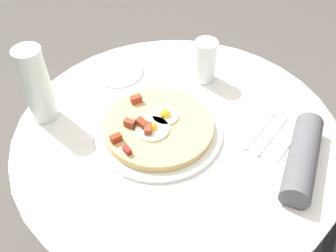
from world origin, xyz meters
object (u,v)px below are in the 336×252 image
Objects in this scene: knife at (273,134)px; water_glass at (205,61)px; pizza_plate at (158,131)px; water_bottle at (37,85)px; dining_table at (176,171)px; bread_plate at (118,71)px; breakfast_pizza at (158,126)px; fork at (260,128)px.

water_glass reaches higher than knife.
water_bottle reaches higher than pizza_plate.
bread_plate is (0.14, 0.28, 0.18)m from dining_table.
knife is 1.36× the size of water_glass.
pizza_plate reaches higher than dining_table.
water_bottle is (-0.09, 0.31, 0.08)m from breakfast_pizza.
dining_table is 3.01× the size of breakfast_pizza.
breakfast_pizza is at bearing -125.09° from bread_plate.
pizza_plate is (-0.03, 0.04, 0.18)m from dining_table.
pizza_plate is at bearing 127.13° from dining_table.
knife is at bearing -63.86° from breakfast_pizza.
fork is (-0.03, -0.48, 0.00)m from bread_plate.
knife is at bearing 90.00° from fork.
water_glass reaches higher than breakfast_pizza.
water_glass is (0.27, -0.01, 0.04)m from breakfast_pizza.
pizza_plate is 0.27m from water_glass.
bread_plate is 0.29m from water_bottle.
pizza_plate is 2.11× the size of bread_plate.
water_glass is at bearing 7.36° from dining_table.
fork is (0.11, -0.19, 0.18)m from dining_table.
water_bottle is at bearing -58.15° from fork.
breakfast_pizza reaches higher than fork.
breakfast_pizza reaches higher than knife.
water_glass is at bearing -2.38° from pizza_plate.
breakfast_pizza reaches higher than pizza_plate.
knife is at bearing -66.24° from dining_table.
water_glass is at bearing -68.60° from bread_plate.
breakfast_pizza is (-0.00, 0.00, 0.02)m from pizza_plate.
water_glass is 0.48m from water_bottle.
water_bottle is (-0.12, 0.35, 0.29)m from dining_table.
water_glass is (0.24, 0.03, 0.24)m from dining_table.
water_glass reaches higher than bread_plate.
breakfast_pizza is at bearing -55.00° from knife.
bread_plate is 0.89× the size of fork.
water_bottle reaches higher than breakfast_pizza.
dining_table is 0.34m from water_glass.
water_bottle is at bearing -59.90° from knife.
water_bottle reaches higher than knife.
pizza_plate is at bearing 177.62° from water_glass.
water_glass is (0.10, -0.25, 0.06)m from bread_plate.
dining_table is at bearing -172.64° from water_glass.
pizza_plate is 1.17× the size of breakfast_pizza.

